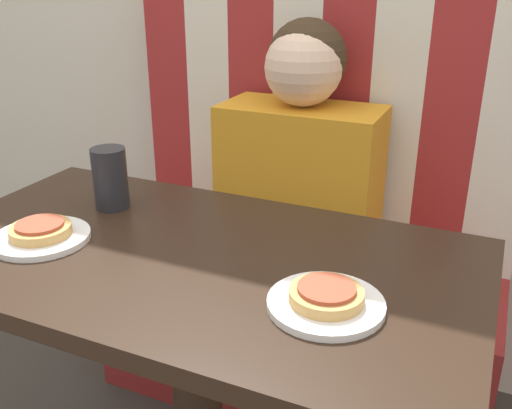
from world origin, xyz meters
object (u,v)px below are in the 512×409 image
at_px(plate_right, 326,304).
at_px(pizza_right, 326,294).
at_px(plate_left, 42,238).
at_px(person, 301,155).
at_px(drinking_cup, 110,178).
at_px(pizza_left, 40,229).

bearing_deg(plate_right, pizza_right, 0.00).
xyz_separation_m(plate_left, pizza_right, (0.56, 0.00, 0.02)).
distance_m(plate_right, pizza_right, 0.02).
distance_m(person, pizza_right, 0.72).
height_order(person, drinking_cup, person).
bearing_deg(plate_left, pizza_left, 180.00).
xyz_separation_m(person, plate_right, (0.28, -0.67, -0.01)).
height_order(person, pizza_right, person).
bearing_deg(person, pizza_right, -67.06).
bearing_deg(pizza_left, plate_left, 0.00).
relative_size(person, drinking_cup, 5.14).
bearing_deg(person, pizza_left, -112.94).
height_order(plate_left, plate_right, same).
bearing_deg(pizza_left, drinking_cup, 83.38).
height_order(pizza_left, drinking_cup, drinking_cup).
bearing_deg(pizza_right, drinking_cup, 160.69).
distance_m(plate_left, drinking_cup, 0.20).
distance_m(pizza_left, pizza_right, 0.56).
relative_size(plate_left, drinking_cup, 1.38).
xyz_separation_m(person, pizza_right, (0.28, -0.67, 0.01)).
xyz_separation_m(plate_left, drinking_cup, (0.02, 0.19, 0.06)).
bearing_deg(plate_left, drinking_cup, 83.38).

